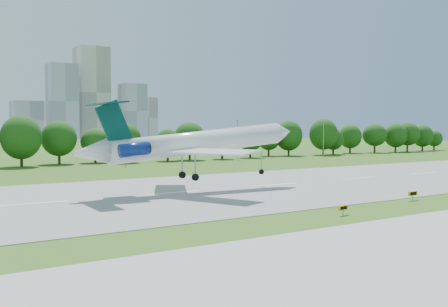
# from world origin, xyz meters

# --- Properties ---
(ground) EXTENTS (600.00, 600.00, 0.00)m
(ground) POSITION_xyz_m (0.00, 0.00, 0.00)
(ground) COLOR #2F5616
(ground) RESTS_ON ground
(runway) EXTENTS (400.00, 45.00, 0.08)m
(runway) POSITION_xyz_m (0.00, 25.00, 0.04)
(runway) COLOR gray
(runway) RESTS_ON ground
(taxiway) EXTENTS (400.00, 23.00, 0.08)m
(taxiway) POSITION_xyz_m (0.00, -18.00, 0.04)
(taxiway) COLOR #ADADA8
(taxiway) RESTS_ON ground
(tree_line) EXTENTS (288.40, 8.40, 10.40)m
(tree_line) POSITION_xyz_m (0.00, 92.00, 6.19)
(tree_line) COLOR #382314
(tree_line) RESTS_ON ground
(light_poles) EXTENTS (175.90, 0.25, 12.19)m
(light_poles) POSITION_xyz_m (-2.50, 82.00, 6.34)
(light_poles) COLOR gray
(light_poles) RESTS_ON ground
(skyline) EXTENTS (127.00, 52.00, 80.00)m
(skyline) POSITION_xyz_m (100.16, 390.61, 30.46)
(skyline) COLOR #B2B2B7
(skyline) RESTS_ON ground
(airliner) EXTENTS (37.57, 27.34, 11.88)m
(airliner) POSITION_xyz_m (2.89, 25.02, 7.58)
(airliner) COLOR white
(airliner) RESTS_ON ground
(taxi_sign_centre) EXTENTS (1.61, 0.43, 1.13)m
(taxi_sign_centre) POSITION_xyz_m (7.89, -2.15, 0.83)
(taxi_sign_centre) COLOR gray
(taxi_sign_centre) RESTS_ON ground
(taxi_sign_right) EXTENTS (1.78, 0.25, 1.25)m
(taxi_sign_right) POSITION_xyz_m (24.27, 0.98, 0.92)
(taxi_sign_right) COLOR gray
(taxi_sign_right) RESTS_ON ground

